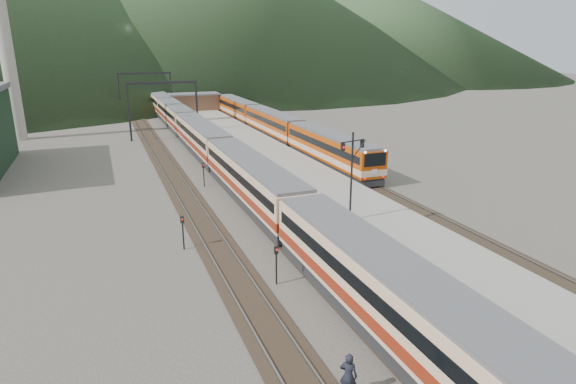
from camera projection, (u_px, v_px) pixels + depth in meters
name	position (u px, v px, depth m)	size (l,w,h in m)	color
ground	(414.00, 361.00, 20.20)	(400.00, 400.00, 0.00)	#47423D
track_main	(209.00, 159.00, 55.82)	(2.60, 200.00, 0.23)	black
track_far	(165.00, 163.00, 54.08)	(2.60, 200.00, 0.23)	black
track_second	(300.00, 151.00, 59.82)	(2.60, 200.00, 0.23)	black
platform	(260.00, 155.00, 55.86)	(8.00, 100.00, 1.00)	gray
gantry_near	(163.00, 99.00, 66.59)	(9.55, 0.25, 8.00)	black
gantry_far	(145.00, 86.00, 88.86)	(9.55, 0.25, 8.00)	black
smokestack	(2.00, 27.00, 63.42)	(1.80, 1.80, 30.00)	#9E998E
station_shed	(194.00, 101.00, 90.90)	(9.40, 4.40, 3.10)	brown
hill_c	(351.00, 20.00, 238.25)	(160.00, 160.00, 50.00)	#294524
main_train	(202.00, 137.00, 58.34)	(3.00, 102.97, 3.67)	beige
second_train	(273.00, 125.00, 68.20)	(2.68, 55.16, 3.28)	#AC3E07
signal_mast	(352.00, 167.00, 32.54)	(2.13, 0.74, 6.19)	black
short_signal_a	(276.00, 260.00, 26.27)	(0.24, 0.20, 2.27)	black
short_signal_b	(204.00, 171.00, 44.72)	(0.27, 0.24, 2.27)	black
short_signal_c	(183.00, 228.00, 30.83)	(0.26, 0.23, 2.27)	black
worker	(348.00, 376.00, 17.87)	(0.68, 0.45, 1.86)	black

